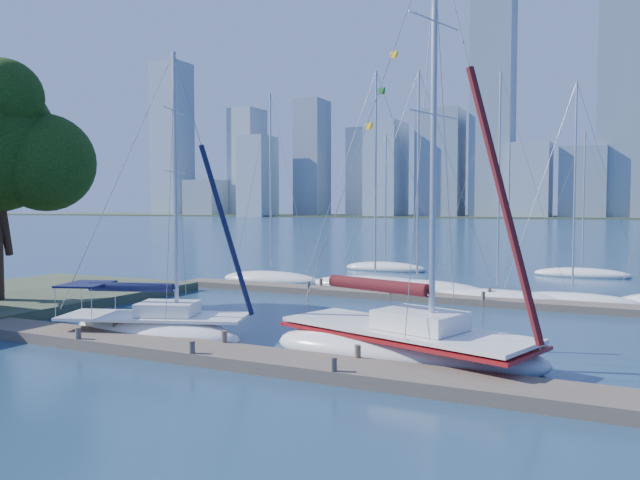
% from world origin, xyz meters
% --- Properties ---
extents(ground, '(700.00, 700.00, 0.00)m').
position_xyz_m(ground, '(0.00, 0.00, 0.00)').
color(ground, navy).
rests_on(ground, ground).
extents(near_dock, '(26.00, 2.00, 0.40)m').
position_xyz_m(near_dock, '(0.00, 0.00, 0.20)').
color(near_dock, brown).
rests_on(near_dock, ground).
extents(far_dock, '(30.00, 1.80, 0.36)m').
position_xyz_m(far_dock, '(2.00, 16.00, 0.18)').
color(far_dock, brown).
rests_on(far_dock, ground).
extents(far_shore, '(800.00, 100.00, 1.50)m').
position_xyz_m(far_shore, '(0.00, 320.00, 0.00)').
color(far_shore, '#38472D').
rests_on(far_shore, ground).
extents(sailboat_navy, '(8.10, 4.94, 11.48)m').
position_xyz_m(sailboat_navy, '(-3.91, 1.86, 0.92)').
color(sailboat_navy, white).
rests_on(sailboat_navy, ground).
extents(sailboat_maroon, '(9.84, 5.69, 14.29)m').
position_xyz_m(sailboat_maroon, '(5.89, 2.75, 1.04)').
color(sailboat_maroon, white).
rests_on(sailboat_maroon, ground).
extents(bg_boat_0, '(7.68, 4.41, 12.97)m').
position_xyz_m(bg_boat_0, '(-8.83, 19.09, 0.28)').
color(bg_boat_0, white).
rests_on(bg_boat_0, ground).
extents(bg_boat_1, '(8.86, 4.98, 13.76)m').
position_xyz_m(bg_boat_1, '(-1.41, 19.18, 0.28)').
color(bg_boat_1, white).
rests_on(bg_boat_1, ground).
extents(bg_boat_2, '(8.68, 4.78, 13.36)m').
position_xyz_m(bg_boat_2, '(1.55, 18.33, 0.28)').
color(bg_boat_2, white).
rests_on(bg_boat_2, ground).
extents(bg_boat_3, '(7.07, 2.96, 12.56)m').
position_xyz_m(bg_boat_3, '(6.34, 17.29, 0.24)').
color(bg_boat_3, white).
rests_on(bg_boat_3, ground).
extents(bg_boat_4, '(7.12, 3.74, 11.82)m').
position_xyz_m(bg_boat_4, '(10.05, 17.88, 0.23)').
color(bg_boat_4, white).
rests_on(bg_boat_4, ground).
extents(bg_boat_6, '(7.07, 4.09, 11.19)m').
position_xyz_m(bg_boat_6, '(-4.75, 30.23, 0.24)').
color(bg_boat_6, white).
rests_on(bg_boat_6, ground).
extents(bg_boat_7, '(6.76, 2.24, 10.86)m').
position_xyz_m(bg_boat_7, '(9.73, 32.34, 0.22)').
color(bg_boat_7, white).
rests_on(bg_boat_7, ground).
extents(skyline, '(503.60, 51.31, 109.29)m').
position_xyz_m(skyline, '(14.72, 290.63, 36.04)').
color(skyline, '#7D8EA1').
rests_on(skyline, ground).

